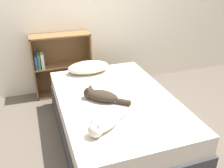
# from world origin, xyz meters

# --- Properties ---
(ground_plane) EXTENTS (8.00, 8.00, 0.00)m
(ground_plane) POSITION_xyz_m (0.00, 0.00, 0.00)
(ground_plane) COLOR brown
(wall_back) EXTENTS (8.00, 0.06, 2.50)m
(wall_back) POSITION_xyz_m (0.00, 1.39, 1.25)
(wall_back) COLOR silver
(wall_back) RESTS_ON ground_plane
(bed) EXTENTS (1.26, 1.90, 0.49)m
(bed) POSITION_xyz_m (0.00, 0.00, 0.24)
(bed) COLOR #333338
(bed) RESTS_ON ground_plane
(pillow) EXTENTS (0.55, 0.31, 0.15)m
(pillow) POSITION_xyz_m (-0.12, 0.77, 0.57)
(pillow) COLOR beige
(pillow) RESTS_ON bed
(cat_light) EXTENTS (0.45, 0.34, 0.15)m
(cat_light) POSITION_xyz_m (-0.30, -0.51, 0.55)
(cat_light) COLOR beige
(cat_light) RESTS_ON bed
(cat_dark) EXTENTS (0.45, 0.40, 0.15)m
(cat_dark) POSITION_xyz_m (-0.18, 0.01, 0.55)
(cat_dark) COLOR #33281E
(cat_dark) RESTS_ON bed
(bookshelf) EXTENTS (0.84, 0.26, 0.92)m
(bookshelf) POSITION_xyz_m (-0.43, 1.26, 0.47)
(bookshelf) COLOR brown
(bookshelf) RESTS_ON ground_plane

